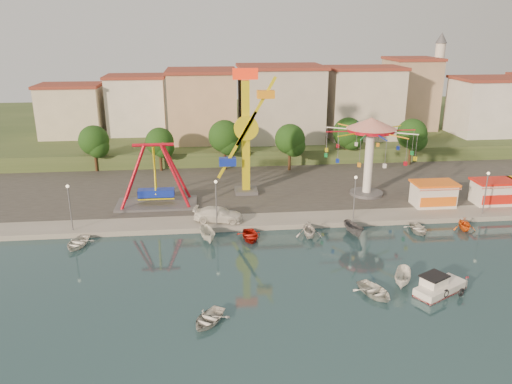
{
  "coord_description": "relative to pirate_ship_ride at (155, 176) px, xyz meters",
  "views": [
    {
      "loc": [
        -9.04,
        -40.1,
        22.21
      ],
      "look_at": [
        -3.39,
        14.0,
        4.0
      ],
      "focal_mm": 35.0,
      "sensor_mm": 36.0,
      "label": 1
    }
  ],
  "objects": [
    {
      "name": "moored_boat_6",
      "position": [
        29.98,
        -10.45,
        -4.03
      ],
      "size": [
        2.73,
        3.68,
        0.74
      ],
      "primitive_type": "imported",
      "rotation": [
        0.0,
        0.0,
        -0.05
      ],
      "color": "beige",
      "rests_on": "ground"
    },
    {
      "name": "cabin_motorboat",
      "position": [
        26.23,
        -23.6,
        -3.92
      ],
      "size": [
        5.37,
        4.16,
        1.79
      ],
      "rotation": [
        0.0,
        0.0,
        0.51
      ],
      "color": "white",
      "rests_on": "ground"
    },
    {
      "name": "building_2",
      "position": [
        7.17,
        31.71,
        4.22
      ],
      "size": [
        11.95,
        9.28,
        11.23
      ],
      "primitive_type": "cube",
      "color": "tan",
      "rests_on": "hill_terrace"
    },
    {
      "name": "building_6",
      "position": [
        59.51,
        28.52,
        4.78
      ],
      "size": [
        8.23,
        8.98,
        12.36
      ],
      "primitive_type": "cube",
      "color": "silver",
      "rests_on": "hill_terrace"
    },
    {
      "name": "lamp_post_2",
      "position": [
        23.36,
        -7.25,
        -1.29
      ],
      "size": [
        0.14,
        0.14,
        5.0
      ],
      "primitive_type": "cylinder",
      "color": "#59595E",
      "rests_on": "quay_deck"
    },
    {
      "name": "booth_left",
      "position": [
        34.63,
        -3.77,
        -2.23
      ],
      "size": [
        5.4,
        3.78,
        3.08
      ],
      "color": "white",
      "rests_on": "quay_deck"
    },
    {
      "name": "lamp_post_3",
      "position": [
        39.36,
        -7.25,
        -1.29
      ],
      "size": [
        0.14,
        0.14,
        5.0
      ],
      "primitive_type": "cylinder",
      "color": "#59595E",
      "rests_on": "quay_deck"
    },
    {
      "name": "ground",
      "position": [
        15.36,
        -20.25,
        -4.39
      ],
      "size": [
        200.0,
        200.0,
        0.0
      ],
      "primitive_type": "plane",
      "color": "#122832",
      "rests_on": "ground"
    },
    {
      "name": "moored_boat_0",
      "position": [
        -7.5,
        -10.45,
        -4.0
      ],
      "size": [
        3.55,
        4.35,
        0.79
      ],
      "primitive_type": "imported",
      "rotation": [
        0.0,
        0.0,
        -0.24
      ],
      "color": "white",
      "rests_on": "ground"
    },
    {
      "name": "booth_mid",
      "position": [
        42.63,
        -3.77,
        -2.23
      ],
      "size": [
        5.4,
        3.78,
        3.08
      ],
      "color": "white",
      "rests_on": "quay_deck"
    },
    {
      "name": "moored_boat_5",
      "position": [
        22.48,
        -10.45,
        -3.71
      ],
      "size": [
        2.12,
        3.75,
        1.36
      ],
      "primitive_type": "imported",
      "rotation": [
        0.0,
        0.0,
        0.24
      ],
      "color": "#535257",
      "rests_on": "ground"
    },
    {
      "name": "tree_5",
      "position": [
        39.36,
        15.28,
        1.31
      ],
      "size": [
        4.83,
        4.83,
        7.54
      ],
      "color": "#382314",
      "rests_on": "quay_deck"
    },
    {
      "name": "building_5",
      "position": [
        47.73,
        30.08,
        4.21
      ],
      "size": [
        12.77,
        10.96,
        11.21
      ],
      "primitive_type": "cube",
      "color": "tan",
      "rests_on": "hill_terrace"
    },
    {
      "name": "lamp_post_0",
      "position": [
        -8.64,
        -7.25,
        -1.29
      ],
      "size": [
        0.14,
        0.14,
        5.0
      ],
      "primitive_type": "cylinder",
      "color": "#59595E",
      "rests_on": "quay_deck"
    },
    {
      "name": "skiff",
      "position": [
        23.56,
        -22.05,
        -3.69
      ],
      "size": [
        2.85,
        3.86,
        1.4
      ],
      "primitive_type": "imported",
      "rotation": [
        0.0,
        0.0,
        -0.47
      ],
      "color": "white",
      "rests_on": "ground"
    },
    {
      "name": "building_1",
      "position": [
        -5.97,
        31.13,
        2.92
      ],
      "size": [
        12.33,
        9.01,
        8.63
      ],
      "primitive_type": "cube",
      "color": "silver",
      "rests_on": "hill_terrace"
    },
    {
      "name": "pirate_ship_ride",
      "position": [
        0.0,
        0.0,
        0.0
      ],
      "size": [
        10.0,
        5.0,
        8.0
      ],
      "color": "#59595E",
      "rests_on": "quay_deck"
    },
    {
      "name": "building_0",
      "position": [
        -18.01,
        25.81,
        4.54
      ],
      "size": [
        9.26,
        9.53,
        11.87
      ],
      "primitive_type": "cube",
      "color": "beige",
      "rests_on": "hill_terrace"
    },
    {
      "name": "wave_swinger",
      "position": [
        27.68,
        1.25,
        3.8
      ],
      "size": [
        11.6,
        11.6,
        10.4
      ],
      "color": "#59595E",
      "rests_on": "quay_deck"
    },
    {
      "name": "quay_deck",
      "position": [
        15.36,
        41.75,
        -4.09
      ],
      "size": [
        200.0,
        100.0,
        0.6
      ],
      "primitive_type": "cube",
      "color": "#9E998E",
      "rests_on": "ground"
    },
    {
      "name": "tree_2",
      "position": [
        9.36,
        15.55,
        1.52
      ],
      "size": [
        5.02,
        5.02,
        7.85
      ],
      "color": "#382314",
      "rests_on": "quay_deck"
    },
    {
      "name": "moored_boat_2",
      "position": [
        6.28,
        -10.45,
        -3.67
      ],
      "size": [
        2.13,
        3.96,
        1.45
      ],
      "primitive_type": "imported",
      "rotation": [
        0.0,
        0.0,
        0.2
      ],
      "color": "silver",
      "rests_on": "ground"
    },
    {
      "name": "minaret",
      "position": [
        51.36,
        33.75,
        8.15
      ],
      "size": [
        2.8,
        2.8,
        18.0
      ],
      "color": "silver",
      "rests_on": "hill_terrace"
    },
    {
      "name": "building_4",
      "position": [
        34.43,
        31.95,
        3.22
      ],
      "size": [
        10.75,
        9.23,
        9.24
      ],
      "primitive_type": "cube",
      "color": "beige",
      "rests_on": "hill_terrace"
    },
    {
      "name": "moored_boat_3",
      "position": [
        10.87,
        -10.45,
        -4.01
      ],
      "size": [
        2.82,
        3.84,
        0.77
      ],
      "primitive_type": "imported",
      "rotation": [
        0.0,
        0.0,
        0.04
      ],
      "color": "#B2170E",
      "rests_on": "ground"
    },
    {
      "name": "rowboat_a",
      "position": [
        20.5,
        -23.48,
        -4.0
      ],
      "size": [
        3.97,
        4.58,
        0.8
      ],
      "primitive_type": "imported",
      "rotation": [
        0.0,
        0.0,
        0.38
      ],
      "color": "white",
      "rests_on": "ground"
    },
    {
      "name": "tree_0",
      "position": [
        -10.64,
        16.72,
        1.08
      ],
      "size": [
        4.6,
        4.6,
        7.19
      ],
      "color": "#382314",
      "rests_on": "quay_deck"
    },
    {
      "name": "rowboat_b",
      "position": [
        6.12,
        -26.26,
        -4.02
      ],
      "size": [
        4.09,
        4.43,
        0.75
      ],
      "primitive_type": "imported",
      "rotation": [
        0.0,
        0.0,
        -0.55
      ],
      "color": "silver",
      "rests_on": "ground"
    },
    {
      "name": "tree_1",
      "position": [
        -0.64,
        15.99,
        0.81
      ],
      "size": [
        4.35,
        4.35,
        6.8
      ],
      "color": "#382314",
      "rests_on": "quay_deck"
    },
    {
      "name": "moored_boat_4",
      "position": [
        17.39,
        -10.45,
        -3.52
      ],
      "size": [
        2.96,
        3.41,
        1.75
      ],
      "primitive_type": "imported",
      "rotation": [
        0.0,
        0.0,
        -0.03
      ],
      "color": "beige",
      "rests_on": "ground"
    },
    {
      "name": "lamp_post_1",
      "position": [
        7.36,
        -7.25,
        -1.29
      ],
      "size": [
        0.14,
        0.14,
        5.0
      ],
      "primitive_type": "cylinder",
      "color": "#59595E",
      "rests_on": "quay_deck"
    },
    {
      "name": "moored_boat_7",
      "position": [
        35.42,
        -10.45,
        -3.64
      ],
      "size": [
        2.77,
        3.11,
        1.5
      ],
      "primitive_type": "imported",
      "rotation": [
        0.0,
        0.0,
        -0.11
      ],
      "color": "orange",
      "rests_on": "ground"
    },
    {
      "name": "asphalt_pad",
      "position": [
        15.36,
        9.75,
        -3.79
      ],
      "size": [
        90.0,
        28.0,
        0.01
      ],
      "primitive_type": "cube",
      "color": "#4C4944",
      "rests_on": "quay_deck"
    },
    {
      "name": "kamikaze_tower",
      "position": [
        11.93,
        3.58,
        4.15
      ],
      "size": [
        5.49,
        3.1,
        16.5
      ],
      "color": "#59595E",
      "rests_on": "quay_deck"
    },
    {
      "name": "van",
      "position": [
        7.59,
        -6.25,
        -2.97
      ],
      "size": [
        6.0,
        3.34,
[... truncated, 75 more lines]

